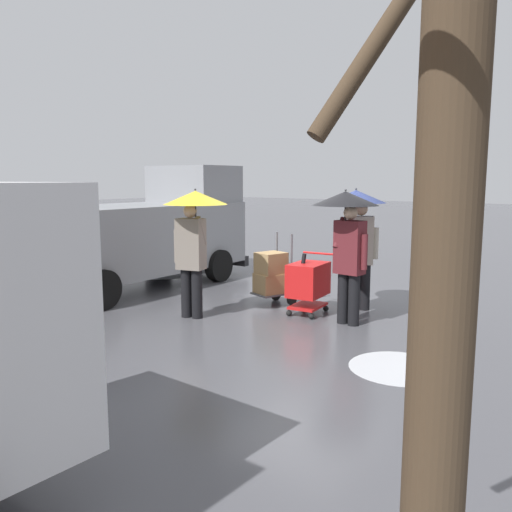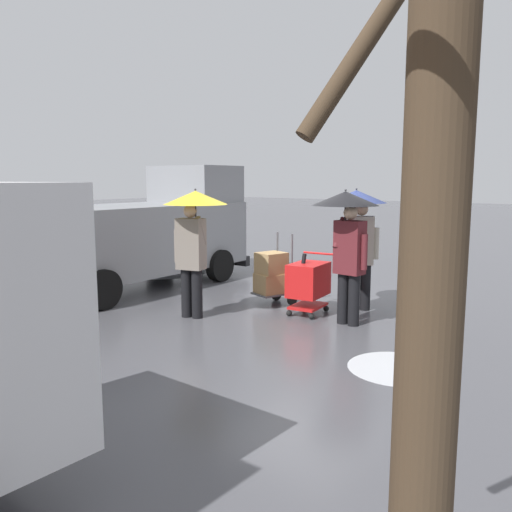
{
  "view_description": "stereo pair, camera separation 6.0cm",
  "coord_description": "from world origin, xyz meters",
  "px_view_note": "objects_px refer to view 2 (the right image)",
  "views": [
    {
      "loc": [
        -4.85,
        7.8,
        2.3
      ],
      "look_at": [
        0.31,
        1.02,
        1.05
      ],
      "focal_mm": 36.99,
      "sensor_mm": 36.0,
      "label": 1
    },
    {
      "loc": [
        -4.9,
        7.77,
        2.3
      ],
      "look_at": [
        0.31,
        1.02,
        1.05
      ],
      "focal_mm": 36.99,
      "sensor_mm": 36.0,
      "label": 2
    }
  ],
  "objects_px": {
    "cargo_van_parked_right": "(144,232)",
    "pedestrian_white_side": "(194,223)",
    "bare_tree_near": "(430,323)",
    "pedestrian_pink_side": "(347,225)",
    "pedestrian_black_side": "(358,221)",
    "hand_dolly_boxes": "(272,275)",
    "shopping_cart_vendor": "(308,281)"
  },
  "relations": [
    {
      "from": "cargo_van_parked_right",
      "to": "pedestrian_white_side",
      "type": "xyz_separation_m",
      "value": [
        -2.72,
        1.26,
        0.41
      ]
    },
    {
      "from": "cargo_van_parked_right",
      "to": "bare_tree_near",
      "type": "xyz_separation_m",
      "value": [
        -8.14,
        5.57,
        0.6
      ]
    },
    {
      "from": "pedestrian_pink_side",
      "to": "bare_tree_near",
      "type": "distance_m",
      "value": 6.39
    },
    {
      "from": "pedestrian_black_side",
      "to": "bare_tree_near",
      "type": "xyz_separation_m",
      "value": [
        -3.54,
        6.46,
        0.21
      ]
    },
    {
      "from": "pedestrian_white_side",
      "to": "bare_tree_near",
      "type": "xyz_separation_m",
      "value": [
        -5.42,
        4.31,
        0.19
      ]
    },
    {
      "from": "pedestrian_pink_side",
      "to": "pedestrian_white_side",
      "type": "height_order",
      "value": "same"
    },
    {
      "from": "hand_dolly_boxes",
      "to": "pedestrian_black_side",
      "type": "bearing_deg",
      "value": -155.55
    },
    {
      "from": "cargo_van_parked_right",
      "to": "shopping_cart_vendor",
      "type": "bearing_deg",
      "value": -178.54
    },
    {
      "from": "cargo_van_parked_right",
      "to": "pedestrian_black_side",
      "type": "relative_size",
      "value": 2.51
    },
    {
      "from": "hand_dolly_boxes",
      "to": "cargo_van_parked_right",
      "type": "bearing_deg",
      "value": 4.64
    },
    {
      "from": "pedestrian_black_side",
      "to": "cargo_van_parked_right",
      "type": "bearing_deg",
      "value": 10.99
    },
    {
      "from": "shopping_cart_vendor",
      "to": "pedestrian_black_side",
      "type": "bearing_deg",
      "value": -122.92
    },
    {
      "from": "hand_dolly_boxes",
      "to": "pedestrian_pink_side",
      "type": "relative_size",
      "value": 0.61
    },
    {
      "from": "shopping_cart_vendor",
      "to": "pedestrian_black_side",
      "type": "relative_size",
      "value": 0.49
    },
    {
      "from": "cargo_van_parked_right",
      "to": "hand_dolly_boxes",
      "type": "bearing_deg",
      "value": -175.36
    },
    {
      "from": "pedestrian_white_side",
      "to": "pedestrian_black_side",
      "type": "bearing_deg",
      "value": -131.05
    },
    {
      "from": "hand_dolly_boxes",
      "to": "pedestrian_black_side",
      "type": "height_order",
      "value": "pedestrian_black_side"
    },
    {
      "from": "pedestrian_pink_side",
      "to": "pedestrian_white_side",
      "type": "distance_m",
      "value": 2.48
    },
    {
      "from": "pedestrian_white_side",
      "to": "bare_tree_near",
      "type": "relative_size",
      "value": 0.6
    },
    {
      "from": "cargo_van_parked_right",
      "to": "pedestrian_white_side",
      "type": "relative_size",
      "value": 2.51
    },
    {
      "from": "pedestrian_black_side",
      "to": "shopping_cart_vendor",
      "type": "bearing_deg",
      "value": 57.08
    },
    {
      "from": "pedestrian_black_side",
      "to": "pedestrian_white_side",
      "type": "height_order",
      "value": "same"
    },
    {
      "from": "shopping_cart_vendor",
      "to": "hand_dolly_boxes",
      "type": "bearing_deg",
      "value": -10.05
    },
    {
      "from": "shopping_cart_vendor",
      "to": "pedestrian_white_side",
      "type": "relative_size",
      "value": 0.49
    },
    {
      "from": "bare_tree_near",
      "to": "cargo_van_parked_right",
      "type": "bearing_deg",
      "value": -34.36
    },
    {
      "from": "cargo_van_parked_right",
      "to": "shopping_cart_vendor",
      "type": "distance_m",
      "value": 4.14
    },
    {
      "from": "hand_dolly_boxes",
      "to": "pedestrian_black_side",
      "type": "distance_m",
      "value": 1.83
    },
    {
      "from": "shopping_cart_vendor",
      "to": "bare_tree_near",
      "type": "xyz_separation_m",
      "value": [
        -4.05,
        5.67,
        1.21
      ]
    },
    {
      "from": "shopping_cart_vendor",
      "to": "bare_tree_near",
      "type": "relative_size",
      "value": 0.29
    },
    {
      "from": "pedestrian_white_side",
      "to": "bare_tree_near",
      "type": "bearing_deg",
      "value": 141.52
    },
    {
      "from": "cargo_van_parked_right",
      "to": "shopping_cart_vendor",
      "type": "xyz_separation_m",
      "value": [
        -4.09,
        -0.1,
        -0.61
      ]
    },
    {
      "from": "hand_dolly_boxes",
      "to": "bare_tree_near",
      "type": "xyz_separation_m",
      "value": [
        -4.93,
        5.83,
        1.22
      ]
    }
  ]
}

